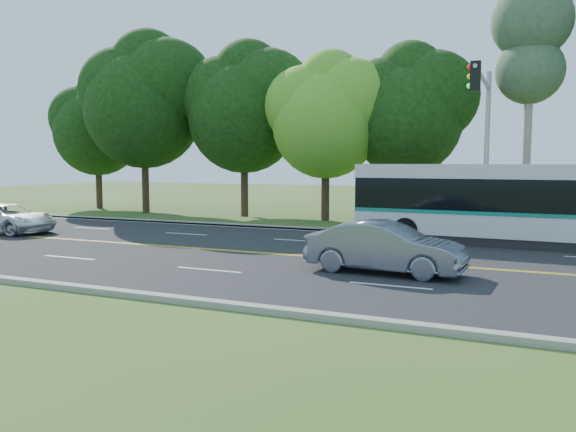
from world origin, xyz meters
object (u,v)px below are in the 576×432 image
at_px(traffic_signal, 484,125).
at_px(suv, 6,219).
at_px(transit_bus, 511,205).
at_px(sedan, 385,247).

height_order(traffic_signal, suv, traffic_signal).
bearing_deg(traffic_signal, suv, -166.38).
height_order(transit_bus, suv, transit_bus).
distance_m(traffic_signal, suv, 21.20).
xyz_separation_m(traffic_signal, transit_bus, (1.08, 0.40, -3.09)).
bearing_deg(sedan, suv, 86.66).
distance_m(traffic_signal, transit_bus, 3.30).
relative_size(transit_bus, sedan, 2.67).
distance_m(transit_bus, suv, 21.98).
distance_m(traffic_signal, sedan, 8.48).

